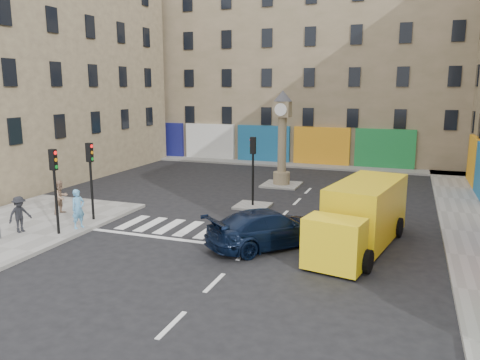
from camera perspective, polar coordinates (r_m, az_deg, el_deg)
The scene contains 16 objects.
ground at distance 17.68m, azimuth -0.55°, elevation -9.99°, with size 120.00×120.00×0.00m, color black.
sidewalk_right at distance 26.36m, azimuth 25.76°, elevation -3.79°, with size 2.60×30.00×0.15m, color gray.
sidewalk_far at distance 39.39m, azimuth 5.35°, elevation 1.94°, with size 32.00×2.40×0.15m, color gray.
island_near at distance 25.49m, azimuth 1.56°, elevation -3.18°, with size 1.80×1.80×0.12m, color gray.
island_far at distance 31.09m, azimuth 5.06°, elevation -0.58°, with size 2.40×2.40×0.12m, color gray.
building_far at distance 44.57m, azimuth 7.51°, elevation 13.84°, with size 32.00×10.00×17.00m, color gray.
building_left at distance 36.99m, azimuth -22.63°, elevation 12.09°, with size 8.00×20.00×15.00m, color #998864.
traffic_light_left_near at distance 21.38m, azimuth -21.68°, elevation 0.25°, with size 0.28×0.22×3.70m.
traffic_light_left_far at distance 23.19m, azimuth -17.77°, elevation 1.32°, with size 0.28×0.22×3.70m.
traffic_light_island at distance 24.98m, azimuth 1.59°, elevation 2.46°, with size 0.28×0.22×3.70m.
clock_pillar at distance 30.57m, azimuth 5.18°, elevation 5.83°, with size 1.20×1.20×6.10m.
navy_sedan at distance 19.15m, azimuth 3.52°, elevation -5.90°, with size 2.15×5.28×1.53m, color black.
yellow_van at distance 19.66m, azimuth 14.54°, elevation -4.23°, with size 3.48×7.36×2.58m.
pedestrian_blue at distance 22.25m, azimuth -19.13°, elevation -3.34°, with size 0.65×0.43×1.78m, color #5CA0D2.
pedestrian_tan at distance 25.11m, azimuth -21.00°, elevation -1.96°, with size 0.82×0.64×1.69m, color #95745C.
pedestrian_dark at distance 22.61m, azimuth -25.27°, elevation -3.81°, with size 1.04×0.60×1.61m, color black.
Camera 1 is at (5.79, -15.43, 6.40)m, focal length 35.00 mm.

